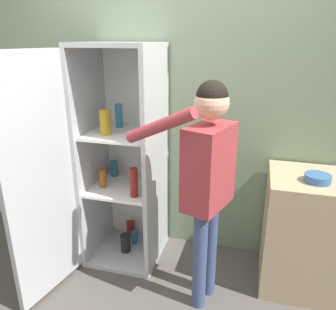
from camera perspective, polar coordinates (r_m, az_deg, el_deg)
The scene contains 6 objects.
ground_plane at distance 2.65m, azimuth -5.55°, elevation -25.15°, with size 12.00×12.00×0.00m, color #4C4742.
wall_back at distance 2.88m, azimuth 0.61°, elevation 7.81°, with size 7.00×0.06×2.55m.
refrigerator at distance 2.72m, azimuth -10.13°, elevation -1.28°, with size 0.76×1.21×1.84m.
person at distance 2.17m, azimuth 6.92°, elevation -2.48°, with size 0.71×0.49×1.63m.
counter at distance 2.79m, azimuth 22.16°, elevation -12.23°, with size 0.55×0.59×0.92m.
bowl at distance 2.51m, azimuth 24.61°, elevation -3.71°, with size 0.18×0.18×0.06m.
Camera 1 is at (0.72, -1.74, 1.86)m, focal length 35.00 mm.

